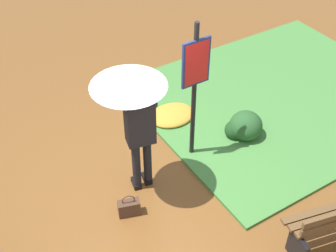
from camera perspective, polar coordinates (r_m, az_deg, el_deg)
ground_plane at (r=6.76m, az=-2.51°, el=-8.28°), size 18.00×18.00×0.00m
grass_verge at (r=8.67m, az=13.53°, el=3.48°), size 4.80×4.00×0.05m
person_with_umbrella at (r=5.80m, az=-4.28°, el=2.89°), size 0.96×0.96×2.04m
info_sign_post at (r=6.42m, az=3.37°, el=5.91°), size 0.44×0.07×2.30m
handbag at (r=6.43m, az=-4.85°, el=-10.02°), size 0.33×0.23×0.37m
shrub_cluster at (r=7.57m, az=9.34°, el=-0.06°), size 0.59×0.54×0.48m
leaf_pile_by_bench at (r=7.92m, az=0.52°, el=1.36°), size 0.79×0.64×0.17m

